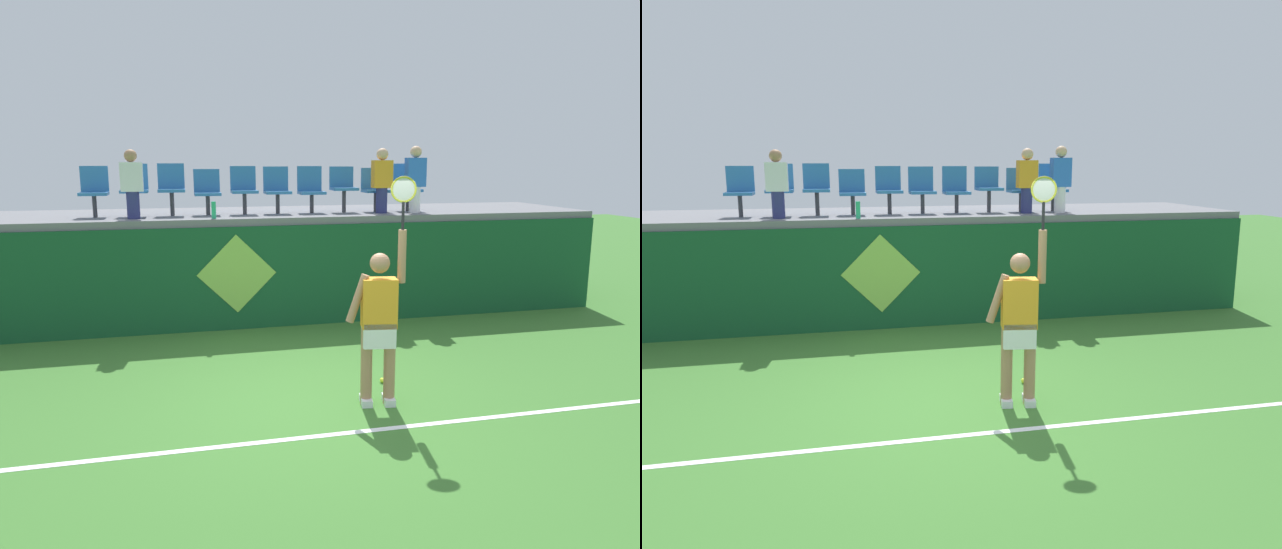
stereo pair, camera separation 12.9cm
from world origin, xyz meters
TOP-DOWN VIEW (x-y plane):
  - ground_plane at (0.00, 0.00)m, footprint 40.00×40.00m
  - court_back_wall at (0.00, 3.31)m, footprint 11.98×0.20m
  - spectator_platform at (0.00, 4.51)m, footprint 11.98×2.51m
  - court_baseline_stripe at (0.00, -0.81)m, footprint 10.78×0.08m
  - tennis_player at (0.71, -0.17)m, footprint 0.75×0.32m
  - tennis_ball at (0.97, 0.42)m, footprint 0.07×0.07m
  - water_bottle at (-0.85, 3.41)m, footprint 0.07×0.07m
  - stadium_chair_0 at (-2.72, 4.16)m, footprint 0.44×0.42m
  - stadium_chair_1 at (-2.09, 4.16)m, footprint 0.44×0.42m
  - stadium_chair_2 at (-1.50, 4.16)m, footprint 0.44×0.42m
  - stadium_chair_3 at (-0.91, 4.16)m, footprint 0.44×0.42m
  - stadium_chair_4 at (-0.28, 4.16)m, footprint 0.44×0.42m
  - stadium_chair_5 at (0.29, 4.16)m, footprint 0.44×0.42m
  - stadium_chair_6 at (0.90, 4.17)m, footprint 0.44×0.42m
  - stadium_chair_7 at (1.49, 4.16)m, footprint 0.44×0.42m
  - stadium_chair_8 at (2.08, 4.16)m, footprint 0.44×0.42m
  - stadium_chair_9 at (2.70, 4.17)m, footprint 0.44×0.42m
  - spectator_0 at (2.08, 3.76)m, footprint 0.34×0.21m
  - spectator_1 at (2.70, 3.75)m, footprint 0.34×0.20m
  - spectator_2 at (-2.09, 3.69)m, footprint 0.34×0.20m
  - wall_signage_mount at (-0.53, 3.20)m, footprint 1.27×0.01m

SIDE VIEW (x-z plane):
  - ground_plane at x=0.00m, z-range 0.00..0.00m
  - wall_signage_mount at x=-0.53m, z-range -0.78..0.78m
  - court_baseline_stripe at x=0.00m, z-range 0.00..0.01m
  - tennis_ball at x=0.97m, z-range 0.00..0.07m
  - court_back_wall at x=0.00m, z-range 0.00..1.68m
  - tennis_player at x=0.71m, z-range -0.30..2.25m
  - spectator_platform at x=0.00m, z-range 1.68..1.80m
  - water_bottle at x=-0.85m, z-range 1.80..2.07m
  - stadium_chair_3 at x=-0.91m, z-range 1.84..2.60m
  - stadium_chair_8 at x=2.08m, z-range 1.84..2.62m
  - stadium_chair_6 at x=0.90m, z-range 1.83..2.64m
  - stadium_chair_5 at x=0.29m, z-range 1.84..2.64m
  - stadium_chair_0 at x=-2.72m, z-range 1.84..2.67m
  - stadium_chair_4 at x=-0.28m, z-range 1.84..2.66m
  - stadium_chair_9 at x=2.70m, z-range 1.83..2.69m
  - stadium_chair_7 at x=1.49m, z-range 1.86..2.67m
  - stadium_chair_1 at x=-2.09m, z-range 1.85..2.71m
  - stadium_chair_2 at x=-1.50m, z-range 1.85..2.72m
  - spectator_2 at x=-2.09m, z-range 1.82..2.91m
  - spectator_0 at x=2.08m, z-range 1.83..2.95m
  - spectator_1 at x=2.70m, z-range 1.83..2.99m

